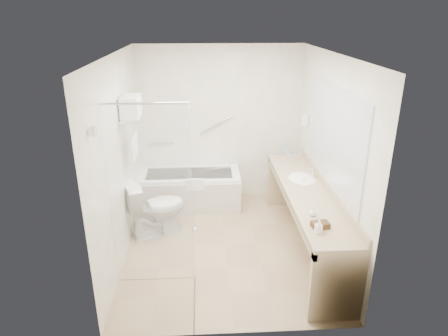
{
  "coord_description": "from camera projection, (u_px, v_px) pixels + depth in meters",
  "views": [
    {
      "loc": [
        -0.27,
        -4.64,
        2.96
      ],
      "look_at": [
        0.0,
        0.3,
        1.0
      ],
      "focal_mm": 32.0,
      "sensor_mm": 36.0,
      "label": 1
    }
  ],
  "objects": [
    {
      "name": "toilet",
      "position": [
        156.0,
        208.0,
        5.55
      ],
      "size": [
        0.93,
        0.74,
        0.8
      ],
      "primitive_type": "imported",
      "rotation": [
        0.0,
        0.0,
        1.98
      ],
      "color": "white",
      "rests_on": "floor"
    },
    {
      "name": "drinking_glass_near",
      "position": [
        304.0,
        180.0,
        5.22
      ],
      "size": [
        0.09,
        0.09,
        0.09
      ],
      "primitive_type": "cylinder",
      "rotation": [
        0.0,
        0.0,
        0.34
      ],
      "color": "silver",
      "rests_on": "vanity_counter"
    },
    {
      "name": "towel_shelf",
      "position": [
        131.0,
        113.0,
        5.03
      ],
      "size": [
        0.24,
        0.55,
        0.81
      ],
      "color": "silver",
      "rests_on": "wall_left"
    },
    {
      "name": "faucet",
      "position": [
        313.0,
        172.0,
        5.36
      ],
      "size": [
        0.03,
        0.03,
        0.14
      ],
      "primitive_type": "cylinder",
      "color": "silver",
      "rests_on": "vanity_counter"
    },
    {
      "name": "wall_back",
      "position": [
        220.0,
        124.0,
        6.44
      ],
      "size": [
        2.6,
        0.1,
        2.5
      ],
      "primitive_type": "cube",
      "color": "white",
      "rests_on": "ground"
    },
    {
      "name": "amenity_basket",
      "position": [
        320.0,
        225.0,
        4.15
      ],
      "size": [
        0.19,
        0.14,
        0.06
      ],
      "primitive_type": "cube",
      "rotation": [
        0.0,
        0.0,
        0.14
      ],
      "color": "#462E19",
      "rests_on": "vanity_counter"
    },
    {
      "name": "wall_right",
      "position": [
        328.0,
        156.0,
        5.02
      ],
      "size": [
        0.1,
        3.2,
        2.5
      ],
      "primitive_type": "cube",
      "color": "white",
      "rests_on": "ground"
    },
    {
      "name": "wall_front",
      "position": [
        236.0,
        221.0,
        3.47
      ],
      "size": [
        2.6,
        0.1,
        2.5
      ],
      "primitive_type": "cube",
      "color": "white",
      "rests_on": "ground"
    },
    {
      "name": "bathtub",
      "position": [
        190.0,
        189.0,
        6.44
      ],
      "size": [
        1.6,
        0.73,
        0.59
      ],
      "color": "white",
      "rests_on": "floor"
    },
    {
      "name": "ceiling",
      "position": [
        225.0,
        54.0,
        4.49
      ],
      "size": [
        2.6,
        3.2,
        0.1
      ],
      "primitive_type": "cube",
      "color": "white",
      "rests_on": "wall_back"
    },
    {
      "name": "hairdryer_unit",
      "position": [
        305.0,
        120.0,
        5.92
      ],
      "size": [
        0.08,
        0.1,
        0.18
      ],
      "primitive_type": "cube",
      "color": "silver",
      "rests_on": "wall_right"
    },
    {
      "name": "water_bottle_right",
      "position": [
        291.0,
        158.0,
        5.88
      ],
      "size": [
        0.05,
        0.05,
        0.17
      ],
      "rotation": [
        0.0,
        0.0,
        -0.25
      ],
      "color": "silver",
      "rests_on": "vanity_counter"
    },
    {
      "name": "water_bottle_left",
      "position": [
        283.0,
        157.0,
        5.9
      ],
      "size": [
        0.06,
        0.06,
        0.18
      ],
      "rotation": [
        0.0,
        0.0,
        0.16
      ],
      "color": "silver",
      "rests_on": "vanity_counter"
    },
    {
      "name": "wall_left",
      "position": [
        120.0,
        160.0,
        4.89
      ],
      "size": [
        0.1,
        3.2,
        2.5
      ],
      "primitive_type": "cube",
      "color": "white",
      "rests_on": "ground"
    },
    {
      "name": "grab_bar_short",
      "position": [
        161.0,
        144.0,
        6.46
      ],
      "size": [
        0.4,
        0.03,
        0.03
      ],
      "primitive_type": "cylinder",
      "rotation": [
        0.0,
        1.57,
        0.0
      ],
      "color": "silver",
      "rests_on": "wall_back"
    },
    {
      "name": "water_bottle_mid",
      "position": [
        286.0,
        152.0,
        6.1
      ],
      "size": [
        0.07,
        0.07,
        0.22
      ],
      "rotation": [
        0.0,
        0.0,
        -0.31
      ],
      "color": "silver",
      "rests_on": "vanity_counter"
    },
    {
      "name": "drinking_glass_far",
      "position": [
        288.0,
        156.0,
        6.08
      ],
      "size": [
        0.07,
        0.07,
        0.09
      ],
      "primitive_type": "cylinder",
      "rotation": [
        0.0,
        0.0,
        -0.04
      ],
      "color": "silver",
      "rests_on": "vanity_counter"
    },
    {
      "name": "floor",
      "position": [
        225.0,
        245.0,
        5.41
      ],
      "size": [
        3.2,
        3.2,
        0.0
      ],
      "primitive_type": "plane",
      "color": "tan",
      "rests_on": "ground"
    },
    {
      "name": "grab_bar_long",
      "position": [
        217.0,
        125.0,
        6.4
      ],
      "size": [
        0.53,
        0.03,
        0.33
      ],
      "primitive_type": "cylinder",
      "rotation": [
        0.0,
        1.05,
        0.0
      ],
      "color": "silver",
      "rests_on": "wall_back"
    },
    {
      "name": "soap_bottle_b",
      "position": [
        312.0,
        213.0,
        4.38
      ],
      "size": [
        0.11,
        0.12,
        0.08
      ],
      "primitive_type": "imported",
      "rotation": [
        0.0,
        0.0,
        -0.41
      ],
      "color": "silver",
      "rests_on": "vanity_counter"
    },
    {
      "name": "shower_enclosure",
      "position": [
        170.0,
        207.0,
        4.13
      ],
      "size": [
        0.96,
        0.91,
        2.11
      ],
      "color": "silver",
      "rests_on": "floor"
    },
    {
      "name": "vanity_counter",
      "position": [
        306.0,
        205.0,
        5.09
      ],
      "size": [
        0.55,
        2.7,
        0.95
      ],
      "color": "tan",
      "rests_on": "floor"
    },
    {
      "name": "mirror",
      "position": [
        334.0,
        137.0,
        4.77
      ],
      "size": [
        0.02,
        2.0,
        1.2
      ],
      "primitive_type": "cube",
      "color": "silver",
      "rests_on": "wall_right"
    },
    {
      "name": "soap_bottle_a",
      "position": [
        318.0,
        230.0,
        4.05
      ],
      "size": [
        0.07,
        0.15,
        0.07
      ],
      "primitive_type": "imported",
      "rotation": [
        0.0,
        0.0,
        0.06
      ],
      "color": "silver",
      "rests_on": "vanity_counter"
    },
    {
      "name": "sink",
      "position": [
        302.0,
        180.0,
        5.4
      ],
      "size": [
        0.4,
        0.52,
        0.14
      ],
      "primitive_type": "ellipsoid",
      "color": "white",
      "rests_on": "vanity_counter"
    }
  ]
}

